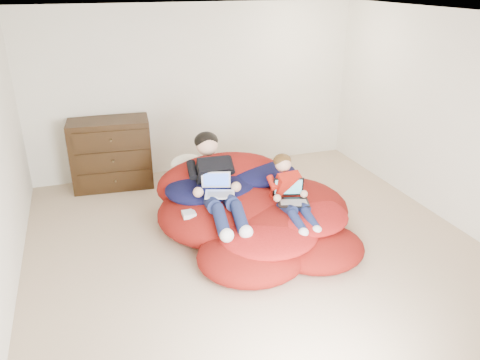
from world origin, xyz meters
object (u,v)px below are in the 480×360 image
Objects in this scene: beanbag_pile at (255,212)px; laptop_black at (291,195)px; laptop_white at (218,188)px; younger_boy at (290,190)px; older_boy at (215,178)px; dresser at (111,154)px.

beanbag_pile is 5.81× the size of laptop_black.
laptop_white is (-0.46, -0.02, 0.39)m from beanbag_pile.
laptop_white is (-0.77, 0.25, 0.03)m from younger_boy.
laptop_white is 0.99× the size of laptop_black.
older_boy is 0.88m from laptop_black.
dresser is at bearing 119.42° from older_boy.
older_boy reaches higher than younger_boy.
younger_boy reaches higher than laptop_black.
laptop_white is (1.03, -1.93, 0.15)m from dresser.
older_boy reaches higher than laptop_black.
beanbag_pile is at bearing -11.06° from older_boy.
laptop_black is (0.77, -0.29, -0.09)m from laptop_white.
dresser reaches higher than laptop_white.
older_boy reaches higher than laptop_white.
dresser is 2.83m from younger_boy.
younger_boy is 0.07m from laptop_black.
laptop_black is at bearing -90.00° from younger_boy.
dresser is 0.49× the size of beanbag_pile.
younger_boy is (1.80, -2.18, 0.11)m from dresser.
laptop_black is (0.00, -0.04, -0.05)m from younger_boy.
laptop_black is at bearing -51.00° from dresser.
younger_boy is at bearing 90.00° from laptop_black.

